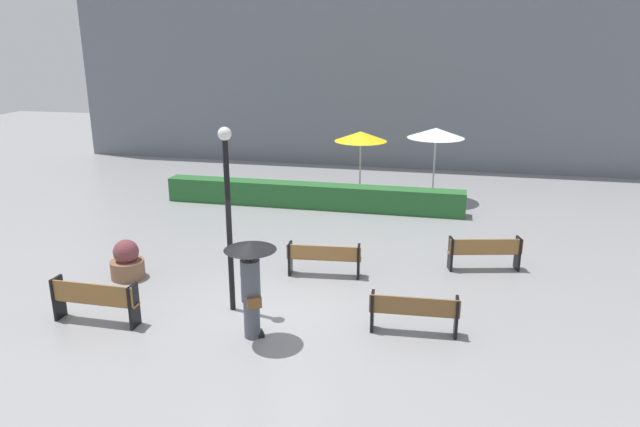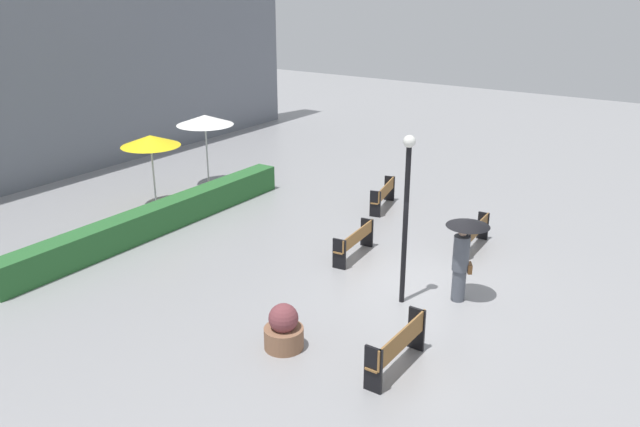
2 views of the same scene
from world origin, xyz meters
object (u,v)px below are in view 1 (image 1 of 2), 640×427
Objects in this scene: bench_near_left at (94,299)px; pedestrian_with_umbrella at (251,275)px; bench_near_right at (414,311)px; lamp_post at (228,202)px; patio_umbrella_yellow at (361,136)px; bench_far_right at (485,251)px; planter_pot at (127,262)px; patio_umbrella_white at (436,133)px; bench_mid_center at (324,257)px.

bench_near_left is 3.49m from pedestrian_with_umbrella.
bench_near_left is 6.57m from bench_near_right.
patio_umbrella_yellow is at bearing 82.38° from lamp_post.
pedestrian_with_umbrella is at bearing -135.23° from bench_far_right.
patio_umbrella_white is at bearing 51.13° from planter_pot.
patio_umbrella_yellow reaches higher than planter_pot.
bench_near_left is 1.01× the size of bench_far_right.
bench_mid_center is 1.03× the size of bench_near_right.
bench_far_right is 7.75m from patio_umbrella_yellow.
patio_umbrella_yellow is (-0.26, 7.55, 1.78)m from bench_mid_center.
lamp_post reaches higher than patio_umbrella_yellow.
bench_near_left is at bearing -139.95° from bench_mid_center.
bench_far_right is 1.88× the size of planter_pot.
bench_near_right is 10.54m from patio_umbrella_yellow.
bench_far_right is at bearing 30.45° from bench_near_left.
lamp_post is (-5.49, -3.51, 1.94)m from bench_far_right.
bench_mid_center is at bearing 55.11° from lamp_post.
patio_umbrella_white reaches higher than bench_near_left.
bench_far_right reaches higher than bench_near_right.
planter_pot is 0.37× the size of patio_umbrella_white.
pedestrian_with_umbrella is (3.40, 0.12, 0.79)m from bench_near_left.
bench_near_right is at bearing -3.61° from lamp_post.
bench_mid_center is 8.29m from patio_umbrella_white.
patio_umbrella_yellow is (3.87, 11.02, 1.72)m from bench_near_left.
bench_near_left is at bearing -109.35° from patio_umbrella_yellow.
bench_far_right is at bearing 17.84° from bench_mid_center.
patio_umbrella_white is (2.66, 0.14, 0.19)m from patio_umbrella_yellow.
lamp_post is (-1.57, -2.25, 1.96)m from bench_mid_center.
bench_near_right is at bearing 15.38° from pedestrian_with_umbrella.
pedestrian_with_umbrella reaches higher than bench_mid_center.
pedestrian_with_umbrella is 10.95m from patio_umbrella_yellow.
bench_far_right is 0.46× the size of lamp_post.
planter_pot is at bearing -117.18° from patio_umbrella_yellow.
bench_mid_center is 0.91× the size of pedestrian_with_umbrella.
bench_near_left is 2.39m from planter_pot.
planter_pot is at bearing 151.25° from pedestrian_with_umbrella.
bench_near_right is at bearing -112.35° from bench_far_right.
patio_umbrella_yellow reaches higher than bench_far_right.
planter_pot is at bearing 160.96° from lamp_post.
pedestrian_with_umbrella is at bearing -92.49° from patio_umbrella_yellow.
bench_near_right is 10.37m from patio_umbrella_white.
planter_pot is (-7.10, 1.34, -0.08)m from bench_near_right.
patio_umbrella_white is at bearing 72.65° from bench_mid_center.
bench_near_left is 0.47× the size of lamp_post.
bench_far_right is 1.04× the size of bench_near_right.
bench_far_right is at bearing 67.65° from bench_near_right.
bench_far_right reaches higher than bench_mid_center.
bench_mid_center reaches higher than bench_near_right.
planter_pot is 3.91m from lamp_post.
bench_far_right is 6.89m from patio_umbrella_white.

